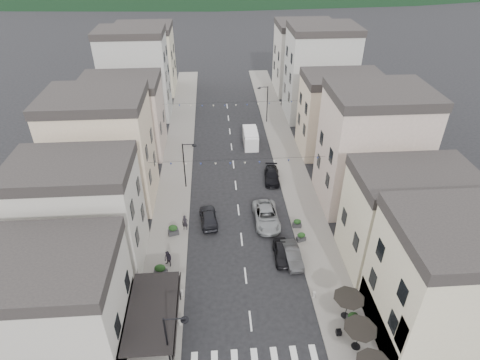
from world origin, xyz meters
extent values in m
cube|color=slate|center=(-7.50, 32.00, 0.06)|extent=(4.00, 76.00, 0.12)
cube|color=slate|center=(7.50, 32.00, 0.06)|extent=(4.00, 76.00, 0.12)
cube|color=beige|center=(-15.50, 5.00, 4.00)|extent=(12.00, 8.00, 8.00)
cube|color=beige|center=(14.50, 4.00, 5.00)|extent=(10.00, 8.00, 10.00)
cube|color=black|center=(-7.50, 5.00, 3.20)|extent=(3.60, 7.50, 0.15)
cube|color=black|center=(-5.70, 5.00, 2.70)|extent=(0.34, 7.50, 0.99)
cylinder|color=black|center=(-5.80, 8.50, 1.60)|extent=(0.10, 0.10, 3.20)
cube|color=beige|center=(-14.50, 14.00, 5.00)|extent=(10.00, 7.00, 10.00)
cube|color=#262323|center=(-14.50, 14.00, 10.50)|extent=(10.20, 7.14, 1.00)
cube|color=#C8B296|center=(-14.50, 24.00, 6.00)|extent=(10.00, 8.00, 12.00)
cube|color=#262323|center=(-14.50, 24.00, 12.50)|extent=(10.20, 8.16, 1.00)
cube|color=#B19B8F|center=(-14.50, 36.00, 4.75)|extent=(10.00, 8.00, 9.50)
cube|color=#262323|center=(-14.50, 36.00, 10.00)|extent=(10.20, 8.16, 1.00)
cube|color=#A5A4A0|center=(-14.50, 48.00, 6.50)|extent=(10.00, 7.00, 13.00)
cube|color=#262323|center=(-14.50, 48.00, 13.50)|extent=(10.20, 7.14, 1.00)
cube|color=beige|center=(-14.50, 60.00, 5.50)|extent=(10.00, 9.00, 11.00)
cube|color=#262323|center=(-14.50, 60.00, 11.50)|extent=(10.20, 9.18, 1.00)
cube|color=beige|center=(14.50, 12.00, 4.50)|extent=(10.00, 7.00, 9.00)
cube|color=#262323|center=(14.50, 12.00, 9.50)|extent=(10.20, 7.14, 1.00)
cube|color=#B19B8F|center=(14.50, 22.00, 6.25)|extent=(10.00, 8.00, 12.50)
cube|color=#262323|center=(14.50, 22.00, 13.00)|extent=(10.20, 8.16, 1.00)
cube|color=#C8B296|center=(14.50, 34.00, 5.00)|extent=(10.00, 7.00, 10.00)
cube|color=#262323|center=(14.50, 34.00, 10.50)|extent=(10.20, 7.14, 1.00)
cube|color=#A5A4A0|center=(14.50, 46.00, 6.75)|extent=(10.00, 8.00, 13.50)
cube|color=#262323|center=(14.50, 46.00, 14.00)|extent=(10.20, 8.16, 1.00)
cube|color=beige|center=(14.50, 58.00, 5.75)|extent=(10.00, 9.00, 11.50)
cube|color=#262323|center=(14.50, 58.00, 12.00)|extent=(10.20, 9.18, 1.00)
cylinder|color=black|center=(7.70, 2.80, 1.27)|extent=(0.06, 0.06, 2.30)
cone|color=black|center=(7.70, 2.80, 2.37)|extent=(2.50, 2.50, 0.55)
cylinder|color=black|center=(7.70, 2.80, 0.49)|extent=(0.70, 0.70, 0.04)
cylinder|color=black|center=(7.70, 5.60, 1.27)|extent=(0.06, 0.06, 2.30)
cone|color=black|center=(7.70, 5.60, 2.37)|extent=(2.50, 2.50, 0.55)
cylinder|color=black|center=(7.70, 5.60, 0.49)|extent=(0.70, 0.70, 0.04)
cylinder|color=black|center=(-6.10, 2.00, 3.00)|extent=(0.14, 0.14, 6.00)
cylinder|color=black|center=(-5.40, 2.00, 5.90)|extent=(1.40, 0.10, 0.10)
cylinder|color=black|center=(-4.75, 2.00, 5.75)|extent=(0.56, 0.56, 0.08)
cylinder|color=black|center=(-6.10, 26.00, 3.00)|extent=(0.14, 0.14, 6.00)
cylinder|color=black|center=(-5.40, 26.00, 5.90)|extent=(1.40, 0.10, 0.10)
cylinder|color=black|center=(-4.75, 26.00, 5.75)|extent=(0.56, 0.56, 0.08)
cylinder|color=black|center=(6.10, 44.00, 3.00)|extent=(0.14, 0.14, 6.00)
cylinder|color=black|center=(5.40, 44.00, 5.90)|extent=(1.40, 0.10, 0.10)
cylinder|color=black|center=(4.75, 44.00, 5.75)|extent=(0.56, 0.56, 0.08)
cylinder|color=gray|center=(-5.70, 6.00, 0.42)|extent=(0.26, 0.26, 0.60)
cylinder|color=gray|center=(-5.70, 9.00, 0.42)|extent=(0.26, 0.26, 0.60)
cylinder|color=gray|center=(5.70, 8.00, 0.42)|extent=(0.26, 0.26, 0.60)
cylinder|color=black|center=(0.00, 22.00, 6.00)|extent=(19.00, 0.02, 0.02)
cone|color=beige|center=(-8.71, 22.00, 5.81)|extent=(0.28, 0.28, 0.24)
cone|color=navy|center=(-7.12, 22.00, 5.73)|extent=(0.28, 0.28, 0.24)
cone|color=beige|center=(-5.54, 22.00, 5.65)|extent=(0.28, 0.28, 0.24)
cone|color=navy|center=(-3.96, 22.00, 5.58)|extent=(0.28, 0.28, 0.24)
cone|color=beige|center=(-2.38, 22.00, 5.54)|extent=(0.28, 0.28, 0.24)
cone|color=navy|center=(-0.79, 22.00, 5.51)|extent=(0.28, 0.28, 0.24)
cone|color=beige|center=(0.79, 22.00, 5.51)|extent=(0.28, 0.28, 0.24)
cone|color=navy|center=(2.38, 22.00, 5.54)|extent=(0.28, 0.28, 0.24)
cone|color=beige|center=(3.96, 22.00, 5.58)|extent=(0.28, 0.28, 0.24)
cone|color=navy|center=(5.54, 22.00, 5.65)|extent=(0.28, 0.28, 0.24)
cone|color=beige|center=(7.12, 22.00, 5.73)|extent=(0.28, 0.28, 0.24)
cone|color=navy|center=(8.71, 22.00, 5.81)|extent=(0.28, 0.28, 0.24)
cylinder|color=black|center=(0.00, 38.00, 6.00)|extent=(19.00, 0.02, 0.02)
cone|color=beige|center=(-8.71, 38.00, 5.81)|extent=(0.28, 0.28, 0.24)
cone|color=navy|center=(-7.12, 38.00, 5.73)|extent=(0.28, 0.28, 0.24)
cone|color=beige|center=(-5.54, 38.00, 5.65)|extent=(0.28, 0.28, 0.24)
cone|color=navy|center=(-3.96, 38.00, 5.58)|extent=(0.28, 0.28, 0.24)
cone|color=beige|center=(-2.38, 38.00, 5.54)|extent=(0.28, 0.28, 0.24)
cone|color=navy|center=(-0.79, 38.00, 5.51)|extent=(0.28, 0.28, 0.24)
cone|color=beige|center=(0.79, 38.00, 5.51)|extent=(0.28, 0.28, 0.24)
cone|color=navy|center=(2.38, 38.00, 5.54)|extent=(0.28, 0.28, 0.24)
cone|color=beige|center=(3.96, 38.00, 5.58)|extent=(0.28, 0.28, 0.24)
cone|color=navy|center=(5.54, 38.00, 5.65)|extent=(0.28, 0.28, 0.24)
cone|color=beige|center=(7.12, 38.00, 5.73)|extent=(0.28, 0.28, 0.24)
cone|color=navy|center=(8.71, 38.00, 5.81)|extent=(0.28, 0.28, 0.24)
imported|color=black|center=(3.71, 13.08, 0.66)|extent=(1.62, 3.90, 1.32)
imported|color=#2F2F32|center=(4.60, 12.68, 0.67)|extent=(1.74, 4.17, 1.34)
imported|color=gray|center=(2.86, 18.61, 0.79)|extent=(2.71, 5.70, 1.57)
imported|color=black|center=(4.60, 26.88, 0.64)|extent=(2.22, 4.58, 1.29)
imported|color=black|center=(-3.35, 18.97, 0.74)|extent=(2.18, 4.49, 1.48)
cube|color=white|center=(2.79, 36.55, 1.03)|extent=(1.98, 4.94, 2.06)
cube|color=white|center=(2.79, 35.94, 2.11)|extent=(1.92, 3.30, 0.51)
cylinder|color=black|center=(1.96, 34.71, 0.36)|extent=(0.26, 0.72, 0.72)
cylinder|color=black|center=(3.60, 34.70, 0.36)|extent=(0.26, 0.72, 0.72)
cylinder|color=black|center=(1.98, 38.41, 0.36)|extent=(0.26, 0.72, 0.72)
cylinder|color=black|center=(3.62, 38.40, 0.36)|extent=(0.26, 0.72, 0.72)
imported|color=black|center=(-5.80, 17.89, 0.99)|extent=(0.70, 0.53, 1.74)
imported|color=black|center=(-7.14, 12.69, 0.96)|extent=(1.03, 1.01, 1.68)
cube|color=#2E2E30|center=(-7.77, 11.47, 0.41)|extent=(1.22, 0.78, 0.57)
ellipsoid|color=black|center=(-7.77, 11.47, 1.04)|extent=(1.01, 0.64, 0.74)
cube|color=#2C2B2E|center=(-7.00, 17.14, 0.39)|extent=(1.19, 0.85, 0.53)
ellipsoid|color=black|center=(-7.00, 17.14, 0.98)|extent=(0.94, 0.60, 0.68)
cube|color=#323134|center=(8.20, 5.27, 0.36)|extent=(1.04, 0.72, 0.48)
ellipsoid|color=black|center=(8.20, 5.27, 0.88)|extent=(0.84, 0.53, 0.61)
cube|color=#2C2B2E|center=(6.00, 15.26, 0.35)|extent=(1.02, 0.75, 0.46)
ellipsoid|color=black|center=(6.00, 15.26, 0.85)|extent=(0.81, 0.51, 0.59)
cube|color=#28282B|center=(6.00, 17.43, 0.35)|extent=(0.92, 0.52, 0.45)
ellipsoid|color=black|center=(6.00, 17.43, 0.84)|extent=(0.80, 0.51, 0.58)
camera|label=1|loc=(-2.33, -15.03, 27.59)|focal=30.00mm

